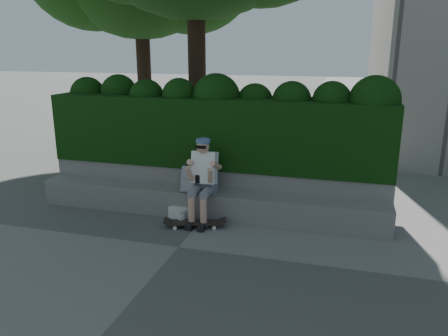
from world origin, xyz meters
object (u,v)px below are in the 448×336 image
(skateboard, at_px, (195,223))
(person, at_px, (203,177))
(backpack_plaid, at_px, (191,179))
(backpack_ground, at_px, (180,214))

(skateboard, bearing_deg, person, 66.30)
(backpack_plaid, bearing_deg, person, -7.03)
(person, height_order, skateboard, person)
(skateboard, bearing_deg, backpack_ground, 132.46)
(backpack_plaid, bearing_deg, backpack_ground, -114.50)
(person, relative_size, skateboard, 1.51)
(skateboard, bearing_deg, backpack_plaid, 100.47)
(person, height_order, backpack_ground, person)
(skateboard, relative_size, backpack_ground, 2.72)
(person, distance_m, skateboard, 0.75)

